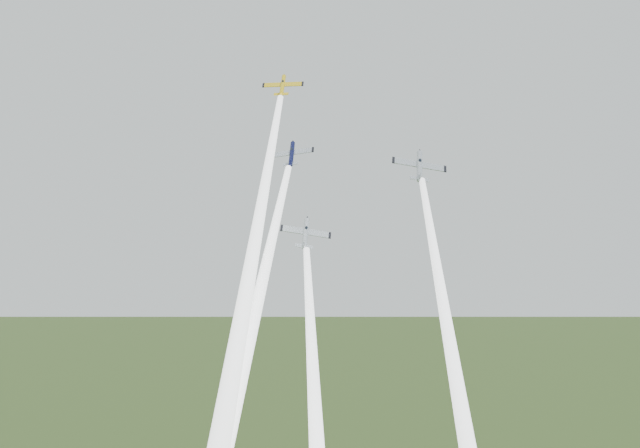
{
  "coord_description": "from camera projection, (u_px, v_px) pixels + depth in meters",
  "views": [
    {
      "loc": [
        24.49,
        -121.76,
        88.8
      ],
      "look_at": [
        0.0,
        -6.0,
        92.0
      ],
      "focal_mm": 45.0,
      "sensor_mm": 36.0,
      "label": 1
    }
  ],
  "objects": [
    {
      "name": "smoke_trail_silver_low",
      "position": [
        316.0,
        431.0,
        94.03
      ],
      "size": [
        14.47,
        42.01,
        44.49
      ],
      "primitive_type": null,
      "rotation": [
        -0.77,
        0.0,
        0.28
      ],
      "color": "white"
    },
    {
      "name": "plane_yellow",
      "position": [
        283.0,
        85.0,
        127.86
      ],
      "size": [
        7.26,
        6.01,
        5.59
      ],
      "primitive_type": null,
      "rotation": [
        0.8,
        -0.02,
        0.11
      ],
      "color": "yellow"
    },
    {
      "name": "smoke_trail_silver_right",
      "position": [
        457.0,
        384.0,
        95.58
      ],
      "size": [
        15.27,
        52.21,
        55.04
      ],
      "primitive_type": null,
      "rotation": [
        -0.77,
        0.0,
        0.24
      ],
      "color": "white"
    },
    {
      "name": "plane_navy",
      "position": [
        292.0,
        154.0,
        121.95
      ],
      "size": [
        7.52,
        5.63,
        6.35
      ],
      "primitive_type": null,
      "rotation": [
        0.8,
        -0.12,
        0.03
      ],
      "color": "#0C0F36"
    },
    {
      "name": "plane_silver_right",
      "position": [
        420.0,
        166.0,
        124.15
      ],
      "size": [
        9.05,
        8.93,
        8.42
      ],
      "primitive_type": null,
      "rotation": [
        0.8,
        0.17,
        0.24
      ],
      "color": "#B5BCC4"
    },
    {
      "name": "plane_silver_low",
      "position": [
        306.0,
        233.0,
        117.34
      ],
      "size": [
        8.17,
        8.06,
        7.27
      ],
      "primitive_type": null,
      "rotation": [
        0.8,
        0.15,
        0.28
      ],
      "color": "silver"
    },
    {
      "name": "smoke_trail_navy",
      "position": [
        247.0,
        346.0,
        96.53
      ],
      "size": [
        4.11,
        47.77,
        49.43
      ],
      "primitive_type": null,
      "rotation": [
        -0.77,
        0.0,
        0.03
      ],
      "color": "white"
    },
    {
      "name": "smoke_trail_yellow",
      "position": [
        250.0,
        270.0,
        99.66
      ],
      "size": [
        8.36,
        52.6,
        54.53
      ],
      "primitive_type": null,
      "rotation": [
        -0.77,
        0.0,
        0.11
      ],
      "color": "white"
    }
  ]
}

